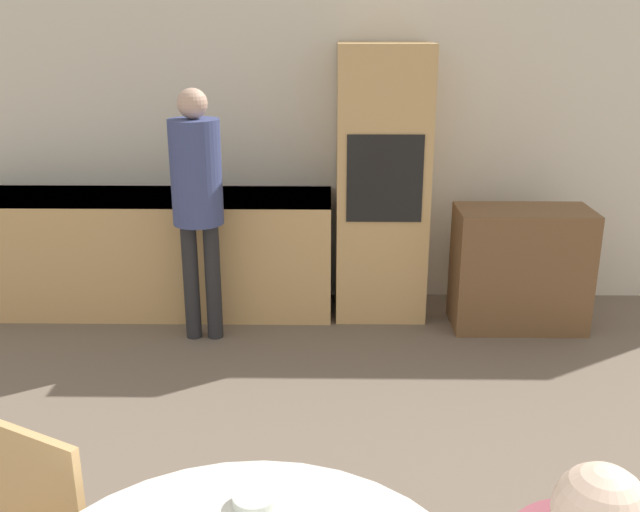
{
  "coord_description": "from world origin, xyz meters",
  "views": [
    {
      "loc": [
        -0.03,
        0.16,
        2.09
      ],
      "look_at": [
        -0.07,
        3.14,
        1.1
      ],
      "focal_mm": 40.0,
      "sensor_mm": 36.0,
      "label": 1
    }
  ],
  "objects_px": {
    "bowl_near": "(255,500)",
    "person_standing": "(197,188)",
    "oven_unit": "(381,184)",
    "sideboard": "(520,269)"
  },
  "relations": [
    {
      "from": "person_standing",
      "to": "bowl_near",
      "type": "height_order",
      "value": "person_standing"
    },
    {
      "from": "oven_unit",
      "to": "bowl_near",
      "type": "height_order",
      "value": "oven_unit"
    },
    {
      "from": "person_standing",
      "to": "bowl_near",
      "type": "xyz_separation_m",
      "value": [
        0.65,
        -2.79,
        -0.28
      ]
    },
    {
      "from": "oven_unit",
      "to": "sideboard",
      "type": "height_order",
      "value": "oven_unit"
    },
    {
      "from": "person_standing",
      "to": "bowl_near",
      "type": "distance_m",
      "value": 2.88
    },
    {
      "from": "sideboard",
      "to": "bowl_near",
      "type": "bearing_deg",
      "value": -117.27
    },
    {
      "from": "oven_unit",
      "to": "sideboard",
      "type": "xyz_separation_m",
      "value": [
        0.97,
        -0.28,
        -0.54
      ]
    },
    {
      "from": "person_standing",
      "to": "bowl_near",
      "type": "bearing_deg",
      "value": -76.89
    },
    {
      "from": "bowl_near",
      "to": "person_standing",
      "type": "bearing_deg",
      "value": 103.11
    },
    {
      "from": "oven_unit",
      "to": "sideboard",
      "type": "relative_size",
      "value": 2.11
    }
  ]
}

